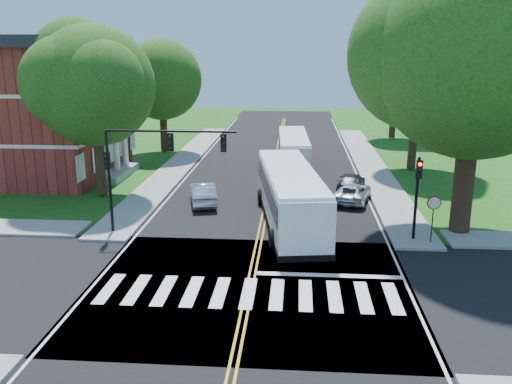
# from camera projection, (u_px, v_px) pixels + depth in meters

# --- Properties ---
(ground) EXTENTS (140.00, 140.00, 0.00)m
(ground) POSITION_uv_depth(u_px,v_px,m) (249.00, 288.00, 23.28)
(ground) COLOR #214912
(ground) RESTS_ON ground
(road) EXTENTS (14.00, 96.00, 0.01)m
(road) POSITION_uv_depth(u_px,v_px,m) (271.00, 185.00, 40.60)
(road) COLOR black
(road) RESTS_ON ground
(cross_road) EXTENTS (60.00, 12.00, 0.01)m
(cross_road) POSITION_uv_depth(u_px,v_px,m) (249.00, 288.00, 23.28)
(cross_road) COLOR black
(cross_road) RESTS_ON ground
(center_line) EXTENTS (0.36, 70.00, 0.01)m
(center_line) POSITION_uv_depth(u_px,v_px,m) (273.00, 173.00, 44.45)
(center_line) COLOR gold
(center_line) RESTS_ON road
(edge_line_w) EXTENTS (0.12, 70.00, 0.01)m
(edge_line_w) POSITION_uv_depth(u_px,v_px,m) (191.00, 171.00, 44.96)
(edge_line_w) COLOR silver
(edge_line_w) RESTS_ON road
(edge_line_e) EXTENTS (0.12, 70.00, 0.01)m
(edge_line_e) POSITION_uv_depth(u_px,v_px,m) (357.00, 174.00, 43.95)
(edge_line_e) COLOR silver
(edge_line_e) RESTS_ON road
(crosswalk) EXTENTS (12.60, 3.00, 0.01)m
(crosswalk) POSITION_uv_depth(u_px,v_px,m) (248.00, 293.00, 22.79)
(crosswalk) COLOR silver
(crosswalk) RESTS_ON road
(stop_bar) EXTENTS (6.60, 0.40, 0.01)m
(stop_bar) POSITION_uv_depth(u_px,v_px,m) (329.00, 275.00, 24.55)
(stop_bar) COLOR silver
(stop_bar) RESTS_ON road
(sidewalk_nw) EXTENTS (2.60, 40.00, 0.15)m
(sidewalk_nw) POSITION_uv_depth(u_px,v_px,m) (181.00, 163.00, 47.94)
(sidewalk_nw) COLOR gray
(sidewalk_nw) RESTS_ON ground
(sidewalk_ne) EXTENTS (2.60, 40.00, 0.15)m
(sidewalk_ne) POSITION_uv_depth(u_px,v_px,m) (371.00, 166.00, 46.71)
(sidewalk_ne) COLOR gray
(sidewalk_ne) RESTS_ON ground
(tree_ne_big) EXTENTS (10.80, 10.80, 14.91)m
(tree_ne_big) POSITION_uv_depth(u_px,v_px,m) (477.00, 55.00, 27.65)
(tree_ne_big) COLOR #322214
(tree_ne_big) RESTS_ON ground
(tree_west_near) EXTENTS (8.00, 8.00, 11.40)m
(tree_west_near) POSITION_uv_depth(u_px,v_px,m) (94.00, 86.00, 35.65)
(tree_west_near) COLOR #322214
(tree_west_near) RESTS_ON ground
(tree_west_far) EXTENTS (7.60, 7.60, 10.67)m
(tree_west_far) POSITION_uv_depth(u_px,v_px,m) (162.00, 80.00, 51.15)
(tree_west_far) COLOR #322214
(tree_west_far) RESTS_ON ground
(tree_east_mid) EXTENTS (8.40, 8.40, 11.93)m
(tree_east_mid) POSITION_uv_depth(u_px,v_px,m) (418.00, 75.00, 43.48)
(tree_east_mid) COLOR #322214
(tree_east_mid) RESTS_ON ground
(tree_east_far) EXTENTS (7.20, 7.20, 10.34)m
(tree_east_far) POSITION_uv_depth(u_px,v_px,m) (396.00, 77.00, 59.06)
(tree_east_far) COLOR #322214
(tree_east_far) RESTS_ON ground
(signal_nw) EXTENTS (7.15, 0.46, 5.66)m
(signal_nw) POSITION_uv_depth(u_px,v_px,m) (150.00, 157.00, 28.76)
(signal_nw) COLOR black
(signal_nw) RESTS_ON ground
(signal_ne) EXTENTS (0.30, 0.46, 4.40)m
(signal_ne) POSITION_uv_depth(u_px,v_px,m) (417.00, 188.00, 28.09)
(signal_ne) COLOR black
(signal_ne) RESTS_ON ground
(stop_sign) EXTENTS (0.76, 0.08, 2.53)m
(stop_sign) POSITION_uv_depth(u_px,v_px,m) (434.00, 208.00, 27.83)
(stop_sign) COLOR black
(stop_sign) RESTS_ON ground
(bus_lead) EXTENTS (4.55, 12.88, 3.27)m
(bus_lead) POSITION_uv_depth(u_px,v_px,m) (290.00, 195.00, 31.24)
(bus_lead) COLOR white
(bus_lead) RESTS_ON road
(bus_follow) EXTENTS (3.03, 11.01, 2.82)m
(bus_follow) POSITION_uv_depth(u_px,v_px,m) (293.00, 150.00, 46.03)
(bus_follow) COLOR white
(bus_follow) RESTS_ON road
(hatchback) EXTENTS (2.51, 4.59, 1.43)m
(hatchback) POSITION_uv_depth(u_px,v_px,m) (203.00, 193.00, 35.53)
(hatchback) COLOR silver
(hatchback) RESTS_ON road
(suv) EXTENTS (3.13, 4.87, 1.25)m
(suv) POSITION_uv_depth(u_px,v_px,m) (352.00, 192.00, 36.11)
(suv) COLOR silver
(suv) RESTS_ON road
(dark_sedan) EXTENTS (2.56, 4.58, 1.25)m
(dark_sedan) POSITION_uv_depth(u_px,v_px,m) (351.00, 182.00, 38.79)
(dark_sedan) COLOR black
(dark_sedan) RESTS_ON road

